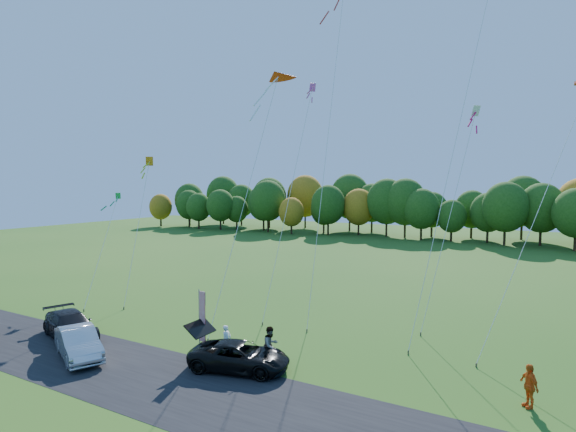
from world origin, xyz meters
The scene contains 18 objects.
ground centered at (0.00, 0.00, 0.00)m, with size 160.00×160.00×0.00m, color #235316.
asphalt_strip centered at (0.00, -4.00, 0.01)m, with size 90.00×6.00×0.01m, color black.
tree_line centered at (0.00, 55.00, 0.00)m, with size 116.00×12.00×10.00m, color #1E4711, non-canonical shape.
black_suv centered at (1.35, -1.25, 0.68)m, with size 2.25×4.87×1.35m, color black.
silver_sedan centered at (-6.88, -4.04, 0.77)m, with size 1.63×4.66×1.54m, color #B8B7BD.
dark_truck_a centered at (-9.99, -2.33, 0.75)m, with size 2.09×5.15×1.50m, color black.
person_tailgate_a centered at (-0.30, -0.09, 0.81)m, with size 0.59×0.39×1.61m, color white.
person_tailgate_b centered at (2.27, 0.13, 0.95)m, with size 0.92×0.72×1.89m, color gray.
person_east centered at (13.67, 1.41, 0.89)m, with size 1.05×0.44×1.79m, color #E05C15.
feather_flag centered at (-1.39, -0.77, 2.14)m, with size 0.47×0.11×3.53m.
kite_delta_blue centered at (0.83, 10.33, 12.96)m, with size 3.25×10.79×25.95m.
kite_parafoil_orange centered at (9.82, 10.86, 15.03)m, with size 5.68×12.90×30.45m.
kite_delta_red centered at (-2.64, 6.33, 11.09)m, with size 2.42×9.37×18.06m.
kite_parafoil_rainbow centered at (13.75, 8.59, 7.50)m, with size 6.28×8.33×15.27m.
kite_diamond_yellow centered at (-13.26, 5.88, 5.59)m, with size 3.10×5.74×11.66m.
kite_diamond_green centered at (-15.87, 4.71, 4.11)m, with size 4.13×6.80×8.55m.
kite_diamond_white centered at (8.93, 11.03, 7.11)m, with size 2.64×6.51×14.57m.
kite_diamond_pink centered at (-1.69, 9.40, 8.52)m, with size 1.19×9.02×17.21m.
Camera 1 is at (13.71, -18.64, 8.97)m, focal length 28.00 mm.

